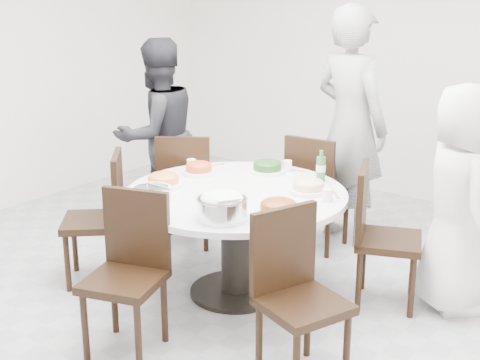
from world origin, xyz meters
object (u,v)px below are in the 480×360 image
Objects in this scene: chair_se at (304,301)px; rice_bowl at (222,209)px; soup_bowl at (151,193)px; dining_table at (236,244)px; chair_ne at (389,238)px; chair_sw at (93,219)px; diner_left at (157,135)px; chair_n at (319,191)px; chair_nw at (186,188)px; diner_middle at (350,126)px; beverage_bottle at (321,166)px; chair_s at (123,277)px; diner_right at (458,199)px.

rice_bowl is at bearing 98.61° from chair_se.
chair_se is 1.30m from soup_bowl.
dining_table is 1.03m from chair_ne.
rice_bowl is (-0.67, 0.13, 0.34)m from chair_se.
chair_sw is 1.21m from diner_left.
soup_bowl is at bearing 56.12° from diner_left.
chair_n is at bearing 48.56° from chair_se.
diner_middle is (0.99, 0.90, 0.49)m from chair_nw.
diner_middle is at bearing 105.48° from beverage_bottle.
chair_ne is 1.59m from soup_bowl.
chair_ne is 1.77m from chair_s.
chair_nw is 0.63× the size of diner_right.
diner_right is (1.24, -0.33, 0.28)m from chair_n.
diner_right is at bearing 37.49° from soup_bowl.
chair_nw is at bearing 68.09° from chair_ne.
chair_s is 1.05m from chair_se.
chair_se is (1.87, -0.14, 0.00)m from chair_sw.
chair_se is at bearing -62.32° from beverage_bottle.
diner_left is (-0.40, 1.08, 0.35)m from chair_sw.
chair_s is at bearing 124.76° from chair_ne.
dining_table is 0.99× the size of diner_right.
rice_bowl is 1.34× the size of beverage_bottle.
diner_left reaches higher than rice_bowl.
chair_n is at bearing 69.62° from chair_s.
chair_n is at bearing 99.42° from rice_bowl.
chair_se is (0.04, -1.11, 0.00)m from chair_ne.
chair_n is 3.61× the size of soup_bowl.
soup_bowl is (0.61, -0.00, 0.32)m from chair_sw.
chair_nw is 3.15× the size of rice_bowl.
chair_ne is (0.89, 0.52, 0.10)m from dining_table.
beverage_bottle is (1.67, -0.08, 0.04)m from diner_left.
soup_bowl is (-0.34, -1.54, 0.32)m from chair_n.
chair_se is at bearing 3.00° from chair_s.
dining_table is 0.77× the size of diner_middle.
chair_nw reaches higher than rice_bowl.
chair_ne is at bearing 142.66° from chair_n.
rice_bowl is 1.01m from beverage_bottle.
chair_ne is at bearing 38.64° from soup_bowl.
chair_se is 2.60m from diner_left.
chair_se is 2.20m from diner_middle.
rice_bowl is (1.20, -0.01, 0.34)m from chair_sw.
chair_nw is at bearing 151.68° from dining_table.
beverage_bottle reaches higher than chair_ne.
soup_bowl is (-0.28, 0.52, 0.32)m from chair_s.
chair_sw is 2.51m from diner_right.
chair_se is at bearing 74.90° from diner_left.
diner_left is 6.26× the size of soup_bowl.
diner_right is at bearing 105.80° from diner_left.
chair_n reaches higher than dining_table.
rice_bowl reaches higher than dining_table.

